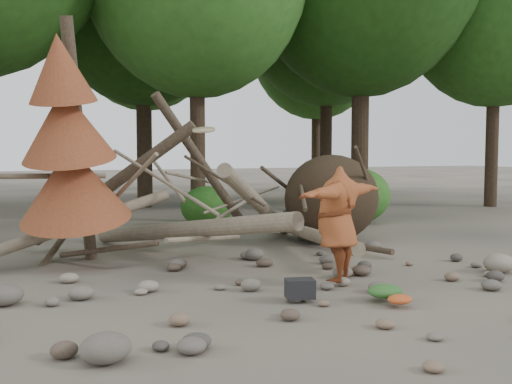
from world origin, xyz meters
name	(u,v)px	position (x,y,z in m)	size (l,w,h in m)	color
ground	(329,298)	(0.00, 0.00, 0.00)	(120.00, 120.00, 0.00)	#514C44
deadfall_pile	(310,201)	(2.02, 4.24, 0.95)	(8.55, 5.24, 3.30)	#332619
dead_conifer	(69,147)	(-3.12, 3.37, 2.11)	(2.06, 2.16, 4.35)	#4C3F30
bush_mid	(207,207)	(0.80, 7.80, 0.56)	(1.40, 1.40, 1.12)	#285E1B
bush_right	(355,195)	(5.00, 7.00, 0.80)	(2.00, 2.00, 1.60)	#326F22
frisbee_thrower	(338,224)	(0.47, 0.56, 0.95)	(3.53, 1.50, 2.29)	brown
backpack	(300,293)	(-0.48, -0.04, 0.13)	(0.39, 0.26, 0.26)	black
cloth_green	(385,295)	(0.60, -0.47, 0.09)	(0.49, 0.41, 0.18)	#2D6026
cloth_orange	(400,303)	(0.59, -0.81, 0.06)	(0.34, 0.28, 0.12)	#B84A1F
boulder_front_left	(106,348)	(-3.25, -1.29, 0.15)	(0.50, 0.45, 0.30)	#615951
boulder_mid_right	(499,263)	(3.50, 0.31, 0.16)	(0.54, 0.49, 0.32)	gray
boulder_mid_left	(5,295)	(-4.16, 1.36, 0.14)	(0.48, 0.43, 0.29)	#5E564F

